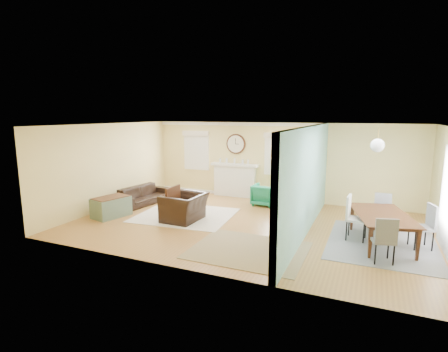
{
  "coord_description": "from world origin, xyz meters",
  "views": [
    {
      "loc": [
        2.94,
        -8.36,
        2.88
      ],
      "look_at": [
        -0.8,
        0.3,
        1.2
      ],
      "focal_mm": 28.0,
      "sensor_mm": 36.0,
      "label": 1
    }
  ],
  "objects_px": {
    "sofa": "(143,195)",
    "dining_table": "(383,229)",
    "credenza": "(303,201)",
    "green_chair": "(265,195)",
    "eames_chair": "(184,207)"
  },
  "relations": [
    {
      "from": "eames_chair",
      "to": "dining_table",
      "type": "bearing_deg",
      "value": 94.83
    },
    {
      "from": "eames_chair",
      "to": "credenza",
      "type": "bearing_deg",
      "value": 124.62
    },
    {
      "from": "sofa",
      "to": "green_chair",
      "type": "bearing_deg",
      "value": -61.72
    },
    {
      "from": "eames_chair",
      "to": "green_chair",
      "type": "distance_m",
      "value": 2.9
    },
    {
      "from": "credenza",
      "to": "dining_table",
      "type": "bearing_deg",
      "value": -37.36
    },
    {
      "from": "credenza",
      "to": "sofa",
      "type": "bearing_deg",
      "value": -171.24
    },
    {
      "from": "sofa",
      "to": "eames_chair",
      "type": "bearing_deg",
      "value": -108.86
    },
    {
      "from": "credenza",
      "to": "dining_table",
      "type": "relative_size",
      "value": 0.8
    },
    {
      "from": "sofa",
      "to": "dining_table",
      "type": "height_order",
      "value": "dining_table"
    },
    {
      "from": "credenza",
      "to": "dining_table",
      "type": "distance_m",
      "value": 2.62
    },
    {
      "from": "eames_chair",
      "to": "dining_table",
      "type": "relative_size",
      "value": 0.58
    },
    {
      "from": "dining_table",
      "to": "green_chair",
      "type": "bearing_deg",
      "value": 42.16
    },
    {
      "from": "eames_chair",
      "to": "dining_table",
      "type": "distance_m",
      "value": 4.95
    },
    {
      "from": "green_chair",
      "to": "credenza",
      "type": "distance_m",
      "value": 1.48
    },
    {
      "from": "green_chair",
      "to": "dining_table",
      "type": "xyz_separation_m",
      "value": [
        3.41,
        -2.22,
        0.01
      ]
    }
  ]
}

